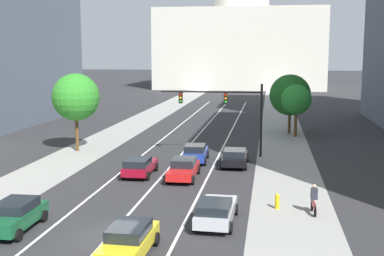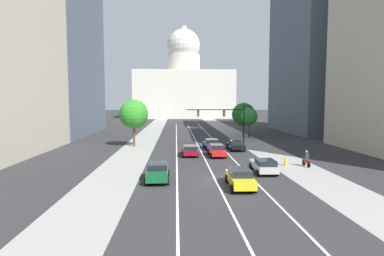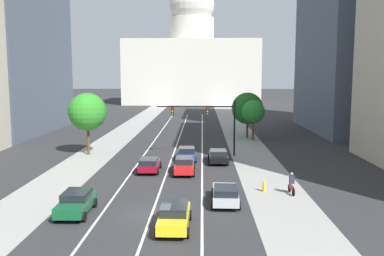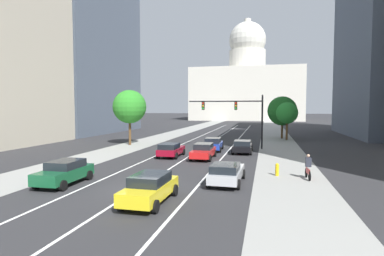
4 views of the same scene
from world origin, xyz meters
TOP-DOWN VIEW (x-y plane):
  - ground_plane at (0.00, 40.00)m, footprint 400.00×400.00m
  - sidewalk_left at (-9.11, 35.00)m, footprint 4.84×130.00m
  - sidewalk_right at (9.11, 35.00)m, footprint 4.84×130.00m
  - lane_stripe_left at (-3.35, 25.00)m, footprint 0.16×90.00m
  - lane_stripe_center at (0.00, 25.00)m, footprint 0.16×90.00m
  - lane_stripe_right at (3.35, 25.00)m, footprint 0.16×90.00m
  - capitol_building at (0.00, 109.76)m, footprint 41.24×25.12m
  - car_red at (1.67, 12.23)m, footprint 2.02×4.75m
  - car_crimson at (-1.67, 12.54)m, footprint 2.02×4.31m
  - car_silver at (5.01, 2.77)m, footprint 2.12×4.61m
  - car_green at (-5.02, 0.31)m, footprint 2.06×4.32m
  - car_black at (5.02, 16.97)m, footprint 2.09×4.53m
  - car_blue at (1.68, 17.99)m, footprint 2.18×4.45m
  - car_yellow at (1.67, -2.18)m, footprint 2.01×4.49m
  - traffic_signal_mast at (4.10, 20.79)m, footprint 8.89×0.39m
  - fire_hydrant at (8.25, 5.95)m, footprint 0.26×0.35m
  - cyclist at (10.27, 5.31)m, footprint 0.38×1.70m
  - street_tree_far_right at (9.90, 34.47)m, footprint 4.57×4.57m
  - street_tree_near_right at (10.48, 32.18)m, footprint 3.22×3.22m
  - street_tree_mid_left at (-9.80, 21.07)m, footprint 4.32×4.32m

SIDE VIEW (x-z plane):
  - ground_plane at x=0.00m, z-range 0.00..0.00m
  - sidewalk_left at x=-9.11m, z-range 0.00..0.01m
  - sidewalk_right at x=9.11m, z-range 0.00..0.01m
  - lane_stripe_left at x=-3.35m, z-range 0.01..0.02m
  - lane_stripe_center at x=0.00m, z-range 0.01..0.02m
  - lane_stripe_right at x=3.35m, z-range 0.01..0.02m
  - fire_hydrant at x=8.25m, z-range 0.01..0.92m
  - car_black at x=5.02m, z-range 0.04..1.41m
  - car_silver at x=5.01m, z-range 0.04..1.42m
  - car_crimson at x=-1.67m, z-range 0.05..1.44m
  - car_red at x=1.67m, z-range 0.02..1.49m
  - car_blue at x=1.68m, z-range 0.02..1.51m
  - car_yellow at x=1.67m, z-range 0.04..1.53m
  - car_green at x=-5.02m, z-range 0.04..1.55m
  - cyclist at x=10.27m, z-range -0.01..1.71m
  - street_tree_near_right at x=10.48m, z-range 1.20..6.86m
  - street_tree_far_right at x=9.90m, z-range 1.01..7.63m
  - traffic_signal_mast at x=4.10m, z-range 1.30..7.65m
  - street_tree_mid_left at x=-9.80m, z-range 1.39..8.53m
  - capitol_building at x=0.00m, z-range -6.47..32.49m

